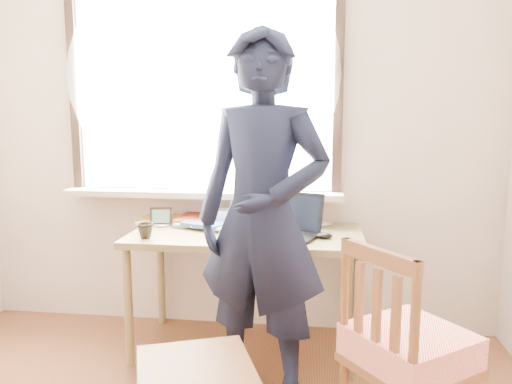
# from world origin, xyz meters

# --- Properties ---
(room_shell) EXTENTS (3.52, 4.02, 2.61)m
(room_shell) POSITION_xyz_m (-0.02, 0.20, 1.64)
(room_shell) COLOR beige
(room_shell) RESTS_ON ground
(desk) EXTENTS (1.39, 0.70, 0.74)m
(desk) POSITION_xyz_m (0.14, 1.63, 0.67)
(desk) COLOR olive
(desk) RESTS_ON ground
(laptop) EXTENTS (0.43, 0.39, 0.24)m
(laptop) POSITION_xyz_m (0.40, 1.60, 0.80)
(laptop) COLOR black
(laptop) RESTS_ON desk
(mug_white) EXTENTS (0.18, 0.18, 0.10)m
(mug_white) POSITION_xyz_m (-0.04, 1.80, 0.80)
(mug_white) COLOR white
(mug_white) RESTS_ON desk
(mug_dark) EXTENTS (0.10, 0.10, 0.09)m
(mug_dark) POSITION_xyz_m (-0.41, 1.41, 0.79)
(mug_dark) COLOR black
(mug_dark) RESTS_ON desk
(mouse) EXTENTS (0.09, 0.06, 0.04)m
(mouse) POSITION_xyz_m (0.61, 1.53, 0.76)
(mouse) COLOR black
(mouse) RESTS_ON desk
(desk_clutter) EXTENTS (0.81, 0.50, 0.04)m
(desk_clutter) POSITION_xyz_m (-0.15, 1.81, 0.77)
(desk_clutter) COLOR #2D5493
(desk_clutter) RESTS_ON desk
(book_a) EXTENTS (0.22, 0.29, 0.03)m
(book_a) POSITION_xyz_m (-0.33, 1.81, 0.76)
(book_a) COLOR white
(book_a) RESTS_ON desk
(book_b) EXTENTS (0.26, 0.27, 0.02)m
(book_b) POSITION_xyz_m (0.47, 1.90, 0.75)
(book_b) COLOR white
(book_b) RESTS_ON desk
(picture_frame) EXTENTS (0.14, 0.04, 0.11)m
(picture_frame) POSITION_xyz_m (-0.42, 1.73, 0.80)
(picture_frame) COLOR black
(picture_frame) RESTS_ON desk
(work_chair) EXTENTS (0.58, 0.56, 0.46)m
(work_chair) POSITION_xyz_m (0.09, 0.54, 0.39)
(work_chair) COLOR brown
(work_chair) RESTS_ON ground
(side_chair) EXTENTS (0.60, 0.60, 0.95)m
(side_chair) POSITION_xyz_m (0.94, 0.69, 0.50)
(side_chair) COLOR brown
(side_chair) RESTS_ON ground
(person) EXTENTS (0.77, 0.60, 1.87)m
(person) POSITION_xyz_m (0.30, 1.13, 0.93)
(person) COLOR black
(person) RESTS_ON ground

